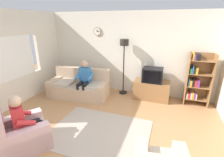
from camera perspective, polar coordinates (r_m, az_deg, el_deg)
ground_plane at (r=3.90m, az=-5.61°, el=-18.58°), size 12.00×12.00×0.00m
back_wall_assembly at (r=5.68m, az=5.51°, el=8.71°), size 6.20×0.17×2.70m
couch at (r=5.57m, az=-11.28°, el=-2.96°), size 1.98×1.06×0.90m
tv_stand at (r=5.44m, az=13.51°, el=-3.86°), size 1.10×0.56×0.59m
tv at (r=5.25m, az=13.91°, el=1.23°), size 0.60×0.49×0.44m
bookshelf at (r=5.38m, az=27.31°, el=-0.22°), size 0.68×0.36×1.56m
floor_lamp at (r=5.38m, az=4.20°, el=9.23°), size 0.28×0.28×1.85m
armchair_near_window at (r=3.82m, az=-28.81°, el=-16.70°), size 1.16×1.18×0.90m
area_rug at (r=3.93m, az=-4.40°, el=-18.08°), size 2.20×1.70×0.01m
person_on_couch at (r=5.22m, az=-9.67°, el=0.14°), size 0.54×0.56×1.24m
person_in_left_armchair at (r=3.66m, az=-28.22°, el=-12.35°), size 0.61×0.64×1.12m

